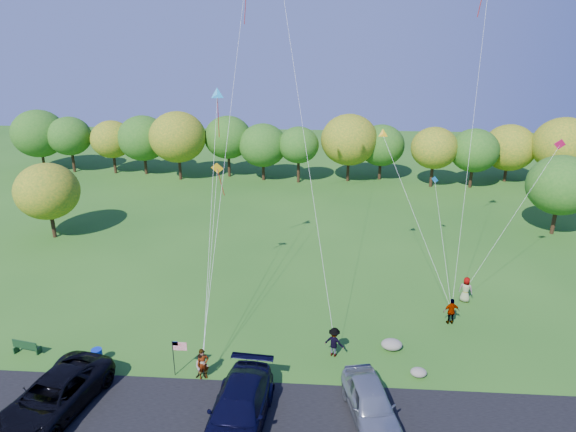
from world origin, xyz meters
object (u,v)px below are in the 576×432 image
at_px(flyer_c, 334,342).
at_px(trash_barrel, 97,356).
at_px(flyer_a, 203,364).
at_px(flyer_e, 466,290).
at_px(minivan_silver, 371,403).
at_px(minivan_navy, 239,410).
at_px(flyer_b, 202,366).
at_px(flyer_d, 451,311).
at_px(minivan_dark, 54,396).
at_px(park_bench, 26,347).

height_order(flyer_c, trash_barrel, flyer_c).
xyz_separation_m(flyer_a, flyer_e, (16.56, 9.54, 0.01)).
height_order(minivan_silver, trash_barrel, minivan_silver).
relative_size(flyer_a, flyer_e, 0.99).
distance_m(minivan_navy, flyer_b, 4.41).
bearing_deg(minivan_silver, flyer_a, 152.88).
bearing_deg(flyer_c, flyer_d, -130.08).
bearing_deg(minivan_navy, flyer_b, 131.71).
relative_size(minivan_dark, flyer_a, 3.64).
bearing_deg(minivan_silver, minivan_navy, 177.59).
bearing_deg(minivan_dark, minivan_silver, 14.86).
bearing_deg(minivan_silver, flyer_e, 46.11).
distance_m(flyer_c, flyer_d, 8.64).
bearing_deg(minivan_navy, flyer_a, 130.82).
bearing_deg(flyer_b, minivan_navy, -53.03).
bearing_deg(flyer_b, park_bench, 172.58).
height_order(flyer_a, flyer_c, flyer_c).
bearing_deg(minivan_navy, park_bench, 164.76).
bearing_deg(flyer_a, flyer_c, -7.78).
relative_size(minivan_silver, trash_barrel, 5.75).
height_order(minivan_dark, flyer_c, minivan_dark).
distance_m(flyer_b, flyer_e, 19.19).
height_order(minivan_dark, minivan_navy, minivan_navy).
height_order(flyer_d, flyer_e, flyer_e).
bearing_deg(park_bench, flyer_b, 3.89).
height_order(minivan_navy, minivan_silver, minivan_navy).
distance_m(flyer_b, park_bench, 11.03).
bearing_deg(minivan_navy, minivan_dark, -177.33).
bearing_deg(park_bench, flyer_c, 15.00).
bearing_deg(trash_barrel, flyer_d, 14.84).
relative_size(minivan_navy, minivan_silver, 1.27).
xyz_separation_m(minivan_silver, park_bench, (-19.97, 3.94, -0.45)).
height_order(minivan_navy, flyer_b, minivan_navy).
distance_m(flyer_a, flyer_c, 7.68).
bearing_deg(flyer_e, flyer_d, 83.14).
bearing_deg(minivan_silver, trash_barrel, 155.97).
height_order(minivan_navy, flyer_c, minivan_navy).
xyz_separation_m(flyer_c, trash_barrel, (-13.67, -1.67, -0.47)).
bearing_deg(minivan_silver, flyer_c, 97.12).
bearing_deg(trash_barrel, park_bench, 173.25).
bearing_deg(flyer_a, flyer_b, 152.57).
bearing_deg(flyer_d, minivan_silver, 48.46).
bearing_deg(flyer_b, trash_barrel, 172.00).
bearing_deg(flyer_e, minivan_dark, 50.65).
height_order(flyer_c, park_bench, flyer_c).
xyz_separation_m(minivan_silver, flyer_a, (-8.95, 2.49, -0.03)).
distance_m(flyer_a, trash_barrel, 6.51).
relative_size(minivan_dark, flyer_b, 4.36).
bearing_deg(minivan_navy, flyer_d, 44.11).
xyz_separation_m(minivan_silver, trash_barrel, (-15.38, 3.40, -0.50)).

